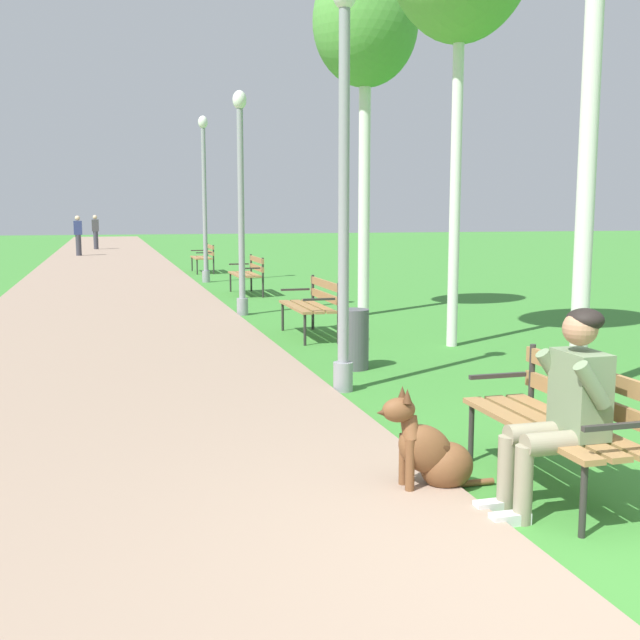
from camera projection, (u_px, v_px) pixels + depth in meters
name	position (u px, v px, depth m)	size (l,w,h in m)	color
ground_plane	(610.00, 580.00, 3.83)	(120.00, 120.00, 0.00)	#3D8433
paved_path	(107.00, 265.00, 26.11)	(4.36, 60.00, 0.04)	gray
park_bench_near	(563.00, 414.00, 5.00)	(0.55, 1.50, 0.85)	olive
park_bench_mid	(313.00, 302.00, 11.18)	(0.55, 1.50, 0.85)	olive
park_bench_far	(249.00, 271.00, 16.90)	(0.55, 1.50, 0.85)	olive
park_bench_furthest	(204.00, 255.00, 23.00)	(0.55, 1.50, 0.85)	olive
person_seated_on_near_bench	(564.00, 403.00, 4.61)	(0.74, 0.49, 1.25)	gray
dog_brown	(432.00, 452.00, 5.02)	(0.83, 0.29, 0.71)	brown
lamp_post_near	(344.00, 183.00, 7.56)	(0.24, 0.24, 4.04)	gray
lamp_post_mid	(241.00, 201.00, 13.33)	(0.24, 0.24, 3.86)	gray
lamp_post_far	(204.00, 197.00, 19.60)	(0.24, 0.24, 4.21)	gray
birch_tree_fourth	(365.00, 27.00, 12.97)	(1.80, 1.65, 6.05)	silver
litter_bin	(353.00, 339.00, 8.91)	(0.36, 0.36, 0.70)	#515156
pedestrian_distant	(78.00, 236.00, 31.12)	(0.32, 0.22, 1.65)	#383842
pedestrian_further_distant	(96.00, 232.00, 36.40)	(0.32, 0.22, 1.65)	#383842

